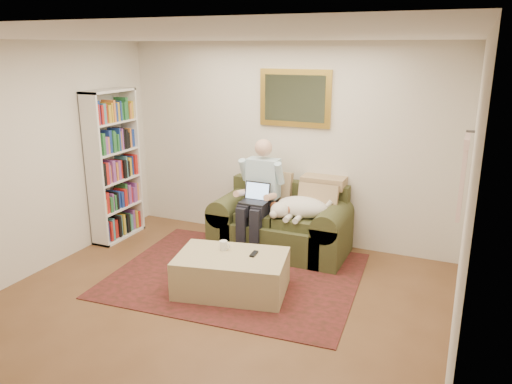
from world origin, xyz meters
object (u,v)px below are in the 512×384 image
Objects in this scene: sofa at (281,229)px; sleeping_dog at (302,207)px; ottoman at (232,274)px; laptop at (256,197)px; seated_man at (258,198)px; bookshelf at (114,166)px; coffee_mug at (223,245)px.

sleeping_dog is (0.30, -0.09, 0.36)m from sofa.
ottoman is at bearing -107.87° from sleeping_dog.
laptop is at bearing -166.36° from sleeping_dog.
ottoman is at bearing -80.78° from seated_man.
seated_man reaches higher than laptop.
bookshelf is at bearing -168.89° from sofa.
sleeping_dog is at bearing 13.64° from laptop.
bookshelf is (-2.15, 0.83, 0.79)m from ottoman.
sofa is 1.27m from ottoman.
ottoman is at bearing -93.40° from sofa.
sofa is 16.98× the size of coffee_mug.
bookshelf reaches higher than sleeping_dog.
sofa is 1.19m from coffee_mug.
coffee_mug is at bearing 143.96° from ottoman.
laptop is 0.58m from sleeping_dog.
ottoman is at bearing -36.04° from coffee_mug.
laptop is at bearing -138.98° from sofa.
sofa is 1.48× the size of ottoman.
seated_man is 2.04× the size of sleeping_dog.
sofa is at bearing 86.60° from ottoman.
bookshelf is at bearing -173.77° from laptop.
laptop reaches higher than sleeping_dog.
seated_man is at bearing -172.87° from sleeping_dog.
sofa is at bearing 41.02° from laptop.
sleeping_dog is 1.31m from ottoman.
coffee_mug is (-0.53, -1.07, -0.18)m from sleeping_dog.
bookshelf is (-2.00, 0.72, 0.53)m from coffee_mug.
ottoman is at bearing -21.07° from bookshelf.
laptop is 0.98m from coffee_mug.
sleeping_dog is 6.99× the size of coffee_mug.
bookshelf reaches higher than laptop.
sofa reaches higher than coffee_mug.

